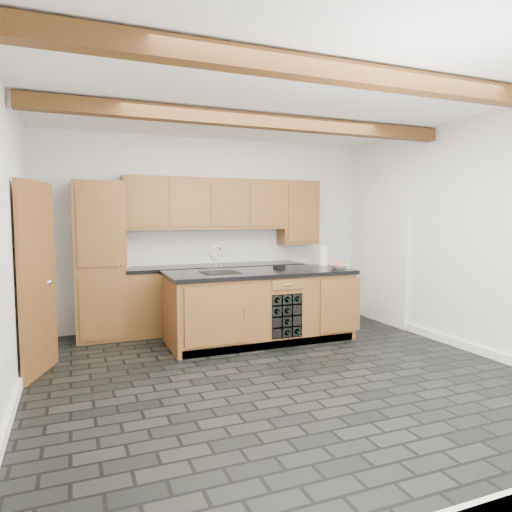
{
  "coord_description": "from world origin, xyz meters",
  "views": [
    {
      "loc": [
        -1.97,
        -4.2,
        1.63
      ],
      "look_at": [
        0.04,
        0.8,
        1.17
      ],
      "focal_mm": 32.0,
      "sensor_mm": 36.0,
      "label": 1
    }
  ],
  "objects_px": {
    "island": "(261,306)",
    "kitchen_scale": "(279,267)",
    "fruit_bowl": "(339,267)",
    "paper_towel": "(324,256)"
  },
  "relations": [
    {
      "from": "kitchen_scale",
      "to": "paper_towel",
      "type": "bearing_deg",
      "value": -12.77
    },
    {
      "from": "island",
      "to": "kitchen_scale",
      "type": "bearing_deg",
      "value": 27.12
    },
    {
      "from": "paper_towel",
      "to": "fruit_bowl",
      "type": "bearing_deg",
      "value": -94.84
    },
    {
      "from": "paper_towel",
      "to": "island",
      "type": "bearing_deg",
      "value": -165.28
    },
    {
      "from": "island",
      "to": "kitchen_scale",
      "type": "height_order",
      "value": "kitchen_scale"
    },
    {
      "from": "fruit_bowl",
      "to": "island",
      "type": "bearing_deg",
      "value": 170.49
    },
    {
      "from": "island",
      "to": "fruit_bowl",
      "type": "distance_m",
      "value": 1.19
    },
    {
      "from": "kitchen_scale",
      "to": "fruit_bowl",
      "type": "height_order",
      "value": "fruit_bowl"
    },
    {
      "from": "kitchen_scale",
      "to": "paper_towel",
      "type": "height_order",
      "value": "paper_towel"
    },
    {
      "from": "island",
      "to": "paper_towel",
      "type": "distance_m",
      "value": 1.3
    }
  ]
}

